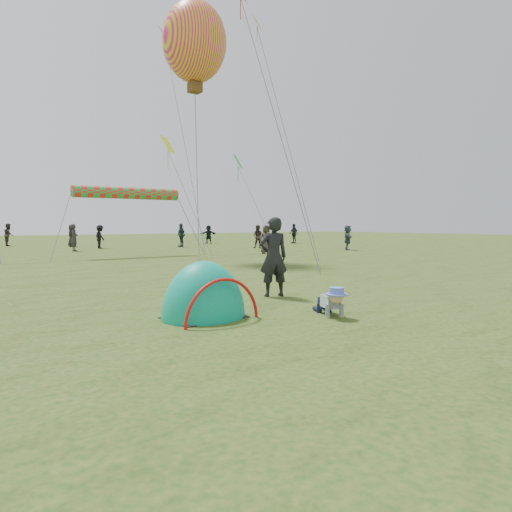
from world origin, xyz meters
TOP-DOWN VIEW (x-y plane):
  - ground at (0.00, 0.00)m, footprint 140.00×140.00m
  - crawling_toddler at (0.95, 0.25)m, footprint 0.78×0.91m
  - popup_tent at (-1.11, 1.50)m, footprint 1.77×1.51m
  - standing_adult at (1.47, 2.76)m, footprint 0.81×0.65m
  - crowd_person_1 at (-0.47, 34.59)m, footprint 0.82×0.98m
  - crowd_person_4 at (3.29, 30.48)m, footprint 0.95×0.98m
  - crowd_person_5 at (14.45, 29.24)m, footprint 1.57×0.73m
  - crowd_person_6 at (2.06, 24.48)m, footprint 0.67×0.76m
  - crowd_person_8 at (10.03, 25.53)m, footprint 0.48×1.06m
  - crowd_person_9 at (4.34, 26.78)m, footprint 1.16×1.22m
  - crowd_person_11 at (17.32, 15.41)m, footprint 1.39×1.45m
  - crowd_person_13 at (13.68, 20.58)m, footprint 1.00×1.03m
  - crowd_person_14 at (21.04, 25.47)m, footprint 0.43×1.03m
  - crowd_person_16 at (10.54, 15.38)m, footprint 0.93×0.73m
  - balloon_kite at (5.49, 14.39)m, footprint 3.10×3.10m
  - rainbow_tube_kite at (3.39, 18.29)m, footprint 5.72×0.64m
  - diamond_kite_2 at (9.38, 14.65)m, footprint 0.82×0.82m
  - diamond_kite_5 at (7.10, 21.40)m, footprint 1.24×1.24m
  - diamond_kite_8 at (5.50, 17.67)m, footprint 1.13×1.13m
  - diamond_kite_9 at (15.02, 25.30)m, footprint 1.34×1.34m

SIDE VIEW (x-z plane):
  - ground at x=0.00m, z-range 0.00..0.00m
  - popup_tent at x=-1.11m, z-range -1.07..1.07m
  - crawling_toddler at x=0.95m, z-range 0.00..0.59m
  - crowd_person_5 at x=14.45m, z-range 0.00..1.63m
  - crowd_person_11 at x=17.32m, z-range 0.00..1.64m
  - crowd_person_9 at x=4.34m, z-range 0.00..1.66m
  - crowd_person_13 at x=13.68m, z-range 0.00..1.67m
  - crowd_person_16 at x=10.54m, z-range 0.00..1.69m
  - crowd_person_4 at x=3.29m, z-range 0.00..1.69m
  - crowd_person_6 at x=2.06m, z-range 0.00..1.75m
  - crowd_person_14 at x=21.04m, z-range 0.00..1.75m
  - crowd_person_1 at x=-0.47m, z-range 0.00..1.78m
  - crowd_person_8 at x=10.03m, z-range 0.00..1.78m
  - standing_adult at x=1.47m, z-range 0.00..1.91m
  - rainbow_tube_kite at x=3.39m, z-range 3.08..3.72m
  - diamond_kite_8 at x=5.50m, z-range 5.64..6.57m
  - diamond_kite_9 at x=15.02m, z-range 6.21..7.30m
  - balloon_kite at x=5.49m, z-range 8.14..12.49m
  - diamond_kite_2 at x=9.38m, z-range 12.18..12.84m
  - diamond_kite_5 at x=7.10m, z-range 12.96..13.98m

